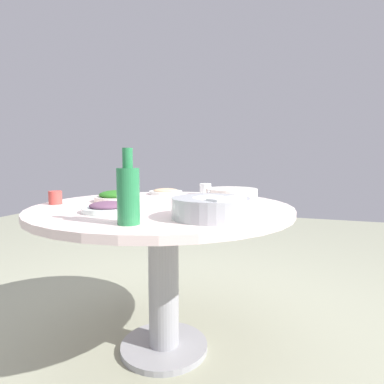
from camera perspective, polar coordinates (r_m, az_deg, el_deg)
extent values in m
plane|color=#9A9D84|center=(1.83, -4.92, -25.90)|extent=(8.00, 8.00, 0.00)
cylinder|color=#99999E|center=(1.82, -4.93, -25.50)|extent=(0.44, 0.44, 0.03)
cylinder|color=#99999E|center=(1.66, -5.04, -15.06)|extent=(0.15, 0.15, 0.68)
cylinder|color=silver|center=(1.57, -5.17, -2.89)|extent=(1.23, 1.23, 0.03)
cylinder|color=#B2B5BA|center=(1.22, 3.33, -2.81)|extent=(0.30, 0.30, 0.08)
ellipsoid|color=white|center=(1.22, 3.33, -2.62)|extent=(0.24, 0.24, 0.09)
cube|color=white|center=(1.16, 6.14, -1.15)|extent=(0.16, 0.13, 0.01)
cylinder|color=white|center=(1.74, 6.97, -0.43)|extent=(0.28, 0.28, 0.06)
cylinder|color=black|center=(1.74, 6.97, -0.61)|extent=(0.24, 0.24, 0.04)
cylinder|color=silver|center=(1.74, 6.98, 0.30)|extent=(0.24, 0.21, 0.01)
cylinder|color=silver|center=(1.74, -13.19, -1.16)|extent=(0.23, 0.23, 0.03)
ellipsoid|color=#276C1E|center=(1.74, -13.21, -0.43)|extent=(0.18, 0.18, 0.04)
cylinder|color=white|center=(1.41, -14.60, -3.01)|extent=(0.22, 0.22, 0.02)
ellipsoid|color=#643F5A|center=(1.41, -14.61, -2.32)|extent=(0.16, 0.16, 0.03)
cylinder|color=white|center=(2.03, -4.68, -0.08)|extent=(0.21, 0.21, 0.02)
ellipsoid|color=#D6AC84|center=(2.03, -4.68, 0.28)|extent=(0.15, 0.15, 0.03)
cylinder|color=#298048|center=(1.12, -11.19, -0.74)|extent=(0.08, 0.08, 0.19)
cylinder|color=#298048|center=(1.11, -11.33, 5.93)|extent=(0.04, 0.04, 0.07)
cylinder|color=#C4443C|center=(1.72, -23.01, -0.91)|extent=(0.06, 0.06, 0.07)
cylinder|color=white|center=(2.02, 2.39, 0.55)|extent=(0.07, 0.07, 0.07)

